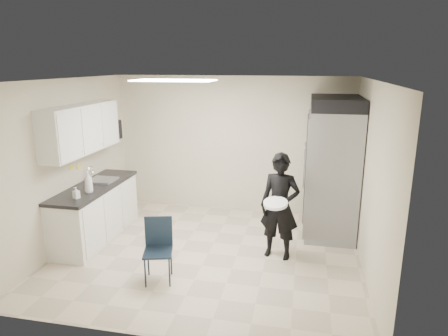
% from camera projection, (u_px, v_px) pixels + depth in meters
% --- Properties ---
extents(floor, '(4.50, 4.50, 0.00)m').
position_uv_depth(floor, '(208.00, 253.00, 6.10)').
color(floor, '#C0AF97').
rests_on(floor, ground).
extents(ceiling, '(4.50, 4.50, 0.00)m').
position_uv_depth(ceiling, '(206.00, 80.00, 5.44)').
color(ceiling, silver).
rests_on(ceiling, back_wall).
extents(back_wall, '(4.50, 0.00, 4.50)m').
position_uv_depth(back_wall, '(233.00, 145.00, 7.67)').
color(back_wall, beige).
rests_on(back_wall, floor).
extents(left_wall, '(0.00, 4.00, 4.00)m').
position_uv_depth(left_wall, '(67.00, 164.00, 6.22)').
color(left_wall, beige).
rests_on(left_wall, floor).
extents(right_wall, '(0.00, 4.00, 4.00)m').
position_uv_depth(right_wall, '(371.00, 180.00, 5.33)').
color(right_wall, beige).
rests_on(right_wall, floor).
extents(ceiling_panel, '(1.20, 0.60, 0.02)m').
position_uv_depth(ceiling_panel, '(174.00, 80.00, 5.95)').
color(ceiling_panel, white).
rests_on(ceiling_panel, ceiling).
extents(lower_counter, '(0.60, 1.90, 0.86)m').
position_uv_depth(lower_counter, '(96.00, 213.00, 6.57)').
color(lower_counter, silver).
rests_on(lower_counter, floor).
extents(countertop, '(0.64, 1.95, 0.05)m').
position_uv_depth(countertop, '(94.00, 187.00, 6.45)').
color(countertop, black).
rests_on(countertop, lower_counter).
extents(sink, '(0.42, 0.40, 0.14)m').
position_uv_depth(sink, '(103.00, 183.00, 6.69)').
color(sink, gray).
rests_on(sink, countertop).
extents(faucet, '(0.02, 0.02, 0.24)m').
position_uv_depth(faucet, '(91.00, 174.00, 6.69)').
color(faucet, silver).
rests_on(faucet, countertop).
extents(upper_cabinets, '(0.35, 1.80, 0.75)m').
position_uv_depth(upper_cabinets, '(81.00, 129.00, 6.24)').
color(upper_cabinets, silver).
rests_on(upper_cabinets, left_wall).
extents(towel_dispenser, '(0.22, 0.30, 0.35)m').
position_uv_depth(towel_dispenser, '(113.00, 130.00, 7.39)').
color(towel_dispenser, black).
rests_on(towel_dispenser, left_wall).
extents(notice_sticker_left, '(0.00, 0.12, 0.07)m').
position_uv_depth(notice_sticker_left, '(72.00, 167.00, 6.33)').
color(notice_sticker_left, yellow).
rests_on(notice_sticker_left, left_wall).
extents(notice_sticker_right, '(0.00, 0.12, 0.07)m').
position_uv_depth(notice_sticker_right, '(79.00, 167.00, 6.53)').
color(notice_sticker_right, yellow).
rests_on(notice_sticker_right, left_wall).
extents(commercial_fridge, '(0.80, 1.35, 2.10)m').
position_uv_depth(commercial_fridge, '(332.00, 172.00, 6.69)').
color(commercial_fridge, gray).
rests_on(commercial_fridge, floor).
extents(fridge_compressor, '(0.80, 1.35, 0.20)m').
position_uv_depth(fridge_compressor, '(337.00, 103.00, 6.39)').
color(fridge_compressor, black).
rests_on(fridge_compressor, commercial_fridge).
extents(folding_chair, '(0.45, 0.45, 0.83)m').
position_uv_depth(folding_chair, '(158.00, 252.00, 5.24)').
color(folding_chair, black).
rests_on(folding_chair, floor).
extents(man_tuxedo, '(0.64, 0.49, 1.59)m').
position_uv_depth(man_tuxedo, '(280.00, 206.00, 5.82)').
color(man_tuxedo, black).
rests_on(man_tuxedo, floor).
extents(bucket_lid, '(0.40, 0.40, 0.04)m').
position_uv_depth(bucket_lid, '(276.00, 203.00, 5.57)').
color(bucket_lid, silver).
rests_on(bucket_lid, man_tuxedo).
extents(soap_bottle_a, '(0.17, 0.17, 0.33)m').
position_uv_depth(soap_bottle_a, '(88.00, 182.00, 6.05)').
color(soap_bottle_a, white).
rests_on(soap_bottle_a, countertop).
extents(soap_bottle_b, '(0.10, 0.10, 0.17)m').
position_uv_depth(soap_bottle_b, '(76.00, 193.00, 5.79)').
color(soap_bottle_b, '#A7A8B2').
rests_on(soap_bottle_b, countertop).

